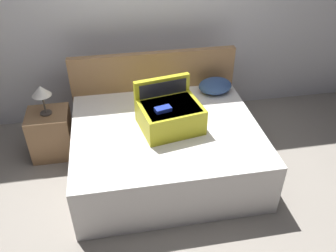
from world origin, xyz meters
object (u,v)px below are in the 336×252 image
object	(u,v)px
table_lamp	(41,92)
hard_case_large	(170,114)
pillow_near_headboard	(215,86)
bed	(166,150)
nightstand	(51,134)

from	to	relation	value
table_lamp	hard_case_large	bearing A→B (deg)	-22.18
pillow_near_headboard	bed	bearing A→B (deg)	-138.91
pillow_near_headboard	nightstand	xyz separation A→B (m)	(-1.87, -0.07, -0.38)
hard_case_large	pillow_near_headboard	bearing A→B (deg)	31.87
nightstand	table_lamp	bearing A→B (deg)	90.00
nightstand	table_lamp	size ratio (longest dim) A/B	1.61
bed	hard_case_large	size ratio (longest dim) A/B	2.84
bed	pillow_near_headboard	bearing A→B (deg)	41.09
bed	nightstand	distance (m)	1.31
hard_case_large	table_lamp	size ratio (longest dim) A/B	1.96
bed	hard_case_large	bearing A→B (deg)	15.71
bed	hard_case_large	distance (m)	0.44
hard_case_large	table_lamp	distance (m)	1.34
hard_case_large	nightstand	size ratio (longest dim) A/B	1.21
nightstand	table_lamp	xyz separation A→B (m)	(0.00, 0.00, 0.53)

